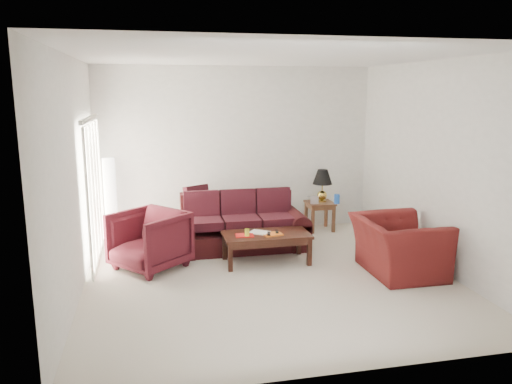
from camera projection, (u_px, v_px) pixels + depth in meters
floor at (269, 277)px, 6.99m from camera, size 5.00×5.00×0.00m
blinds at (93, 191)px, 7.52m from camera, size 0.10×2.00×2.16m
sofa at (240, 222)px, 8.16m from camera, size 2.26×1.11×0.90m
throw_pillow at (197, 198)px, 8.69m from camera, size 0.50×0.41×0.47m
end_table at (320, 216)px, 9.30m from camera, size 0.53×0.53×0.54m
table_lamp at (322, 186)px, 9.24m from camera, size 0.45×0.45×0.60m
clock at (314, 200)px, 9.10m from camera, size 0.15×0.07×0.14m
blue_canister at (337, 199)px, 9.12m from camera, size 0.12×0.12×0.17m
picture_frame at (312, 196)px, 9.36m from camera, size 0.13×0.16×0.05m
floor_lamp at (110, 200)px, 8.44m from camera, size 0.28×0.28×1.48m
armchair_left at (149, 240)px, 7.25m from camera, size 1.31×1.31×0.86m
armchair_right at (398, 246)px, 7.08m from camera, size 1.08×1.23×0.80m
coffee_table at (266, 248)px, 7.55m from camera, size 1.38×0.84×0.46m
magazine_red at (245, 235)px, 7.37m from camera, size 0.28×0.22×0.02m
magazine_white at (260, 232)px, 7.54m from camera, size 0.35×0.34×0.02m
magazine_orange at (272, 234)px, 7.44m from camera, size 0.32×0.26×0.02m
remote_a at (269, 234)px, 7.40m from camera, size 0.08×0.16×0.02m
remote_b at (277, 231)px, 7.52m from camera, size 0.07×0.16×0.02m
yellow_glass at (247, 233)px, 7.32m from camera, size 0.08×0.08×0.12m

